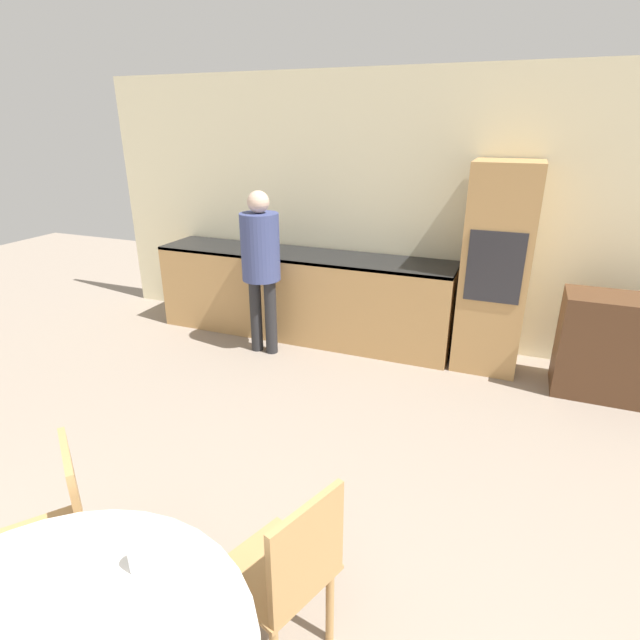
% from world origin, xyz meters
% --- Properties ---
extents(wall_back, '(7.00, 0.05, 2.60)m').
position_xyz_m(wall_back, '(0.00, 5.37, 1.30)').
color(wall_back, beige).
rests_on(wall_back, ground_plane).
extents(kitchen_counter, '(3.10, 0.60, 0.89)m').
position_xyz_m(kitchen_counter, '(-1.10, 5.03, 0.46)').
color(kitchen_counter, tan).
rests_on(kitchen_counter, ground_plane).
extents(oven_unit, '(0.56, 0.59, 1.84)m').
position_xyz_m(oven_unit, '(0.76, 5.04, 0.92)').
color(oven_unit, tan).
rests_on(oven_unit, ground_plane).
extents(sideboard, '(0.98, 0.45, 0.86)m').
position_xyz_m(sideboard, '(1.82, 4.81, 0.43)').
color(sideboard, '#51331E').
rests_on(sideboard, ground_plane).
extents(chair_far_left, '(0.56, 0.56, 0.87)m').
position_xyz_m(chair_far_left, '(-0.78, 1.64, 0.49)').
color(chair_far_left, tan).
rests_on(chair_far_left, ground_plane).
extents(chair_far_right, '(0.51, 0.51, 0.87)m').
position_xyz_m(chair_far_right, '(0.25, 1.82, 0.49)').
color(chair_far_right, tan).
rests_on(chair_far_right, ground_plane).
extents(person_standing, '(0.36, 0.36, 1.57)m').
position_xyz_m(person_standing, '(-1.29, 4.51, 0.96)').
color(person_standing, '#262628').
rests_on(person_standing, ground_plane).
extents(cup, '(0.06, 0.06, 0.10)m').
position_xyz_m(cup, '(-0.10, 1.42, 0.82)').
color(cup, silver).
rests_on(cup, dining_table).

